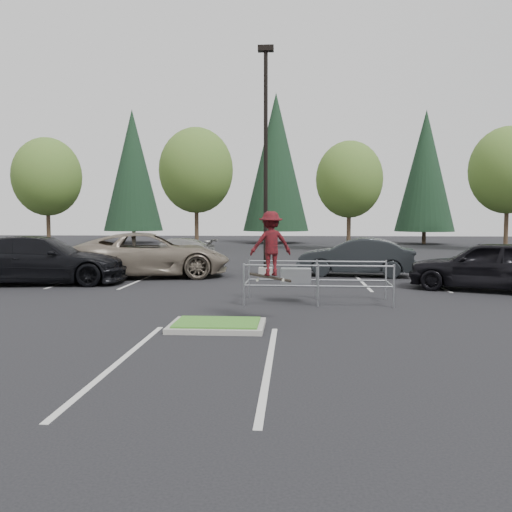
# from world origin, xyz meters

# --- Properties ---
(ground) EXTENTS (120.00, 120.00, 0.00)m
(ground) POSITION_xyz_m (0.00, 0.00, 0.00)
(ground) COLOR black
(ground) RESTS_ON ground
(grass_median) EXTENTS (2.20, 1.60, 0.16)m
(grass_median) POSITION_xyz_m (0.00, 0.00, 0.08)
(grass_median) COLOR gray
(grass_median) RESTS_ON ground
(stall_lines) EXTENTS (22.62, 17.60, 0.01)m
(stall_lines) POSITION_xyz_m (-1.35, 6.02, 0.00)
(stall_lines) COLOR beige
(stall_lines) RESTS_ON ground
(light_pole) EXTENTS (0.70, 0.60, 10.12)m
(light_pole) POSITION_xyz_m (0.50, 12.00, 4.56)
(light_pole) COLOR gray
(light_pole) RESTS_ON ground
(decid_a) EXTENTS (5.44, 5.44, 8.91)m
(decid_a) POSITION_xyz_m (-18.01, 30.03, 5.58)
(decid_a) COLOR #38281C
(decid_a) RESTS_ON ground
(decid_b) EXTENTS (5.89, 5.89, 9.64)m
(decid_b) POSITION_xyz_m (-6.01, 30.53, 6.04)
(decid_b) COLOR #38281C
(decid_b) RESTS_ON ground
(decid_c) EXTENTS (5.12, 5.12, 8.38)m
(decid_c) POSITION_xyz_m (5.99, 29.83, 5.25)
(decid_c) COLOR #38281C
(decid_c) RESTS_ON ground
(decid_d) EXTENTS (5.76, 5.76, 9.43)m
(decid_d) POSITION_xyz_m (17.99, 30.33, 5.91)
(decid_d) COLOR #38281C
(decid_d) RESTS_ON ground
(conif_a) EXTENTS (5.72, 5.72, 13.00)m
(conif_a) POSITION_xyz_m (-14.00, 40.00, 7.10)
(conif_a) COLOR #38281C
(conif_a) RESTS_ON ground
(conif_b) EXTENTS (6.38, 6.38, 14.50)m
(conif_b) POSITION_xyz_m (0.00, 40.50, 7.85)
(conif_b) COLOR #38281C
(conif_b) RESTS_ON ground
(conif_c) EXTENTS (5.50, 5.50, 12.50)m
(conif_c) POSITION_xyz_m (14.00, 39.50, 6.85)
(conif_c) COLOR #38281C
(conif_c) RESTS_ON ground
(cart_corral) EXTENTS (4.41, 1.65, 1.24)m
(cart_corral) POSITION_xyz_m (2.00, 4.01, 0.78)
(cart_corral) COLOR gray
(cart_corral) RESTS_ON ground
(skateboarder) EXTENTS (1.16, 0.87, 1.77)m
(skateboarder) POSITION_xyz_m (1.20, 1.00, 1.93)
(skateboarder) COLOR black
(skateboarder) RESTS_ON ground
(car_l_tan) EXTENTS (7.46, 4.70, 1.92)m
(car_l_tan) POSITION_xyz_m (-4.50, 10.41, 0.96)
(car_l_tan) COLOR #796C5C
(car_l_tan) RESTS_ON ground
(car_l_black) EXTENTS (6.71, 3.52, 1.86)m
(car_l_black) POSITION_xyz_m (-8.00, 7.80, 0.93)
(car_l_black) COLOR black
(car_l_black) RESTS_ON ground
(car_r_charc) EXTENTS (5.23, 2.45, 1.66)m
(car_r_charc) POSITION_xyz_m (4.50, 11.50, 0.83)
(car_r_charc) COLOR black
(car_r_charc) RESTS_ON ground
(car_r_black) EXTENTS (5.67, 4.01, 1.79)m
(car_r_black) POSITION_xyz_m (8.59, 7.00, 0.90)
(car_r_black) COLOR black
(car_r_black) RESTS_ON ground
(car_far_silver) EXTENTS (4.94, 2.51, 1.37)m
(car_far_silver) POSITION_xyz_m (-5.00, 18.00, 0.69)
(car_far_silver) COLOR #A09F9B
(car_far_silver) RESTS_ON ground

